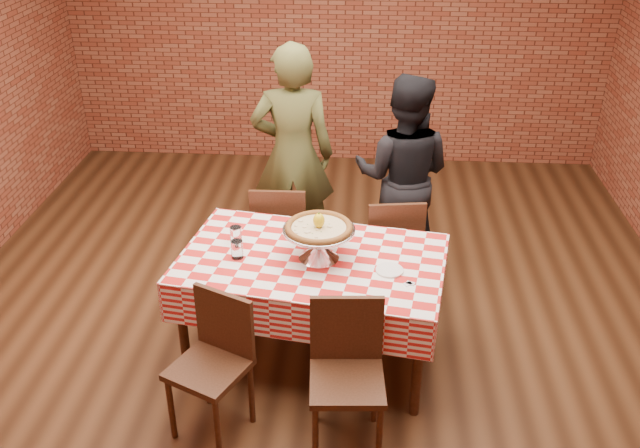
# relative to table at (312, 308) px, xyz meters

# --- Properties ---
(ground) EXTENTS (6.00, 6.00, 0.00)m
(ground) POSITION_rel_table_xyz_m (-0.02, 0.35, -0.38)
(ground) COLOR black
(ground) RESTS_ON ground
(back_wall) EXTENTS (5.50, 0.00, 5.50)m
(back_wall) POSITION_rel_table_xyz_m (-0.02, 3.35, 1.08)
(back_wall) COLOR maroon
(back_wall) RESTS_ON ground
(table) EXTENTS (1.75, 1.21, 0.75)m
(table) POSITION_rel_table_xyz_m (0.00, 0.00, 0.00)
(table) COLOR #412314
(table) RESTS_ON ground
(tablecloth) EXTENTS (1.79, 1.25, 0.28)m
(tablecloth) POSITION_rel_table_xyz_m (0.00, 0.00, 0.24)
(tablecloth) COLOR red
(tablecloth) RESTS_ON table
(pizza_stand) EXTENTS (0.54, 0.54, 0.20)m
(pizza_stand) POSITION_rel_table_xyz_m (0.04, 0.00, 0.48)
(pizza_stand) COLOR silver
(pizza_stand) RESTS_ON tablecloth
(pizza) EXTENTS (0.49, 0.49, 0.03)m
(pizza) POSITION_rel_table_xyz_m (0.04, 0.00, 0.59)
(pizza) COLOR beige
(pizza) RESTS_ON pizza_stand
(lemon) EXTENTS (0.09, 0.09, 0.09)m
(lemon) POSITION_rel_table_xyz_m (0.04, 0.00, 0.64)
(lemon) COLOR yellow
(lemon) RESTS_ON pizza
(water_glass_left) EXTENTS (0.09, 0.09, 0.12)m
(water_glass_left) POSITION_rel_table_xyz_m (-0.46, -0.03, 0.44)
(water_glass_left) COLOR white
(water_glass_left) RESTS_ON tablecloth
(water_glass_right) EXTENTS (0.09, 0.09, 0.12)m
(water_glass_right) POSITION_rel_table_xyz_m (-0.50, 0.14, 0.44)
(water_glass_right) COLOR white
(water_glass_right) RESTS_ON tablecloth
(side_plate) EXTENTS (0.19, 0.19, 0.01)m
(side_plate) POSITION_rel_table_xyz_m (0.48, -0.13, 0.39)
(side_plate) COLOR white
(side_plate) RESTS_ON tablecloth
(sweetener_packet_a) EXTENTS (0.06, 0.06, 0.00)m
(sweetener_packet_a) POSITION_rel_table_xyz_m (0.59, -0.26, 0.39)
(sweetener_packet_a) COLOR white
(sweetener_packet_a) RESTS_ON tablecloth
(sweetener_packet_b) EXTENTS (0.06, 0.05, 0.00)m
(sweetener_packet_b) POSITION_rel_table_xyz_m (0.60, -0.25, 0.39)
(sweetener_packet_b) COLOR white
(sweetener_packet_b) RESTS_ON tablecloth
(condiment_caddy) EXTENTS (0.11, 0.09, 0.15)m
(condiment_caddy) POSITION_rel_table_xyz_m (0.06, 0.27, 0.46)
(condiment_caddy) COLOR silver
(condiment_caddy) RESTS_ON tablecloth
(chair_near_left) EXTENTS (0.51, 0.51, 0.86)m
(chair_near_left) POSITION_rel_table_xyz_m (-0.52, -0.73, 0.06)
(chair_near_left) COLOR #412314
(chair_near_left) RESTS_ON ground
(chair_near_right) EXTENTS (0.43, 0.43, 0.88)m
(chair_near_right) POSITION_rel_table_xyz_m (0.25, -0.78, 0.07)
(chair_near_right) COLOR #412314
(chair_near_right) RESTS_ON ground
(chair_far_left) EXTENTS (0.41, 0.41, 0.88)m
(chair_far_left) POSITION_rel_table_xyz_m (-0.30, 0.85, 0.07)
(chair_far_left) COLOR #412314
(chair_far_left) RESTS_ON ground
(chair_far_right) EXTENTS (0.45, 0.45, 0.88)m
(chair_far_right) POSITION_rel_table_xyz_m (0.52, 0.72, 0.06)
(chair_far_right) COLOR #412314
(chair_far_right) RESTS_ON ground
(diner_olive) EXTENTS (0.67, 0.46, 1.78)m
(diner_olive) POSITION_rel_table_xyz_m (-0.25, 1.30, 0.52)
(diner_olive) COLOR #444622
(diner_olive) RESTS_ON ground
(diner_black) EXTENTS (0.88, 0.75, 1.60)m
(diner_black) POSITION_rel_table_xyz_m (0.60, 1.17, 0.42)
(diner_black) COLOR black
(diner_black) RESTS_ON ground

